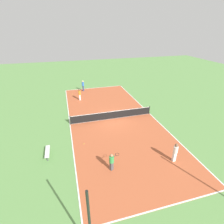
# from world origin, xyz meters

# --- Properties ---
(ground_plane) EXTENTS (80.00, 80.00, 0.00)m
(ground_plane) POSITION_xyz_m (0.00, 0.00, 0.00)
(ground_plane) COLOR #60934C
(court_surface) EXTENTS (9.98, 23.74, 0.02)m
(court_surface) POSITION_xyz_m (0.00, 0.00, 0.01)
(court_surface) COLOR #B75633
(court_surface) RESTS_ON ground_plane
(tennis_net) EXTENTS (9.78, 0.10, 1.03)m
(tennis_net) POSITION_xyz_m (0.00, 0.00, 0.54)
(tennis_net) COLOR black
(tennis_net) RESTS_ON court_surface
(bench) EXTENTS (0.36, 1.68, 0.45)m
(bench) POSITION_xyz_m (7.06, 4.84, 0.39)
(bench) COLOR silver
(bench) RESTS_ON ground_plane
(player_far_white) EXTENTS (0.38, 0.38, 1.72)m
(player_far_white) POSITION_xyz_m (-2.92, 8.37, 1.01)
(player_far_white) COLOR white
(player_far_white) RESTS_ON court_surface
(player_center_orange) EXTENTS (0.37, 0.37, 1.71)m
(player_center_orange) POSITION_xyz_m (3.04, -6.86, 1.00)
(player_center_orange) COLOR white
(player_center_orange) RESTS_ON court_surface
(player_near_blue) EXTENTS (0.40, 0.40, 1.80)m
(player_near_blue) POSITION_xyz_m (2.04, -10.77, 1.06)
(player_near_blue) COLOR navy
(player_near_blue) RESTS_ON court_surface
(player_far_green) EXTENTS (0.98, 0.73, 1.50)m
(player_far_green) POSITION_xyz_m (2.24, 7.92, 0.87)
(player_far_green) COLOR #4C4C51
(player_far_green) RESTS_ON court_surface
(tennis_ball_near_net) EXTENTS (0.07, 0.07, 0.07)m
(tennis_ball_near_net) POSITION_xyz_m (4.00, -9.57, 0.06)
(tennis_ball_near_net) COLOR #CCE033
(tennis_ball_near_net) RESTS_ON court_surface
(tennis_ball_left_sideline) EXTENTS (0.07, 0.07, 0.07)m
(tennis_ball_left_sideline) POSITION_xyz_m (3.89, 4.12, 0.06)
(tennis_ball_left_sideline) COLOR #CCE033
(tennis_ball_left_sideline) RESTS_ON court_surface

